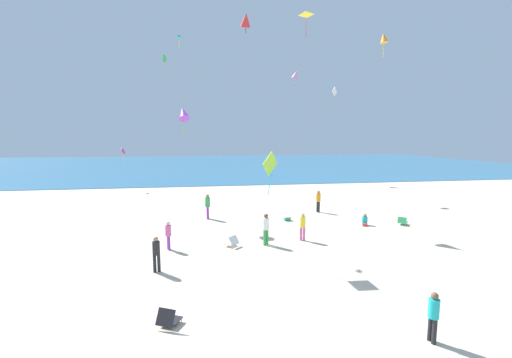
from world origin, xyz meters
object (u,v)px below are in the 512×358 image
beach_chair_far_left (402,221)px  kite_red (246,20)px  kite_pink (296,75)px  person_1 (318,200)px  person_4 (208,205)px  beach_chair_far_right (232,242)px  cooler_box (287,219)px  person_0 (156,252)px  person_3 (433,314)px  kite_teal (179,36)px  kite_orange (384,38)px  person_6 (168,233)px  kite_green (165,59)px  person_7 (303,225)px  beach_chair_mid_beach (168,319)px  kite_white (335,92)px  kite_lime (270,164)px  kite_yellow (306,13)px  kite_purple (183,113)px  kite_magenta (123,151)px  person_8 (365,221)px

beach_chair_far_left → kite_red: bearing=102.8°
kite_pink → person_1: bearing=-100.3°
person_1 → person_4: (-8.00, -0.72, 0.04)m
beach_chair_far_right → cooler_box: (4.02, 4.59, -0.10)m
person_0 → person_3: person_0 is taller
person_1 → kite_teal: size_ratio=2.06×
kite_orange → kite_teal: 11.86m
person_6 → kite_teal: 11.07m
kite_green → kite_red: 16.03m
person_0 → person_6: size_ratio=1.06×
person_1 → kite_red: size_ratio=1.12×
beach_chair_far_right → kite_teal: bearing=-12.6°
person_7 → kite_teal: bearing=90.4°
beach_chair_mid_beach → kite_green: kite_green is taller
beach_chair_far_left → kite_orange: (-1.66, 0.32, 10.99)m
kite_green → kite_white: kite_green is taller
beach_chair_far_right → beach_chair_mid_beach: beach_chair_mid_beach is taller
person_4 → beach_chair_far_right: bearing=106.1°
kite_teal → kite_white: size_ratio=0.67×
person_0 → kite_pink: kite_pink is taller
kite_orange → beach_chair_mid_beach: bearing=-140.9°
person_4 → kite_red: bearing=-143.3°
kite_lime → kite_yellow: (3.41, 6.16, 8.56)m
beach_chair_mid_beach → kite_yellow: size_ratio=0.52×
beach_chair_mid_beach → person_3: size_ratio=0.58×
person_1 → kite_white: bearing=45.1°
person_1 → person_6: size_ratio=1.15×
person_7 → kite_orange: kite_orange is taller
beach_chair_far_left → kite_yellow: (-5.95, 1.72, 12.62)m
beach_chair_mid_beach → person_4: 12.67m
beach_chair_far_left → kite_yellow: kite_yellow is taller
beach_chair_far_left → kite_lime: (-9.36, -4.44, 4.06)m
person_4 → person_0: bearing=81.1°
kite_white → kite_lime: bearing=-120.7°
beach_chair_far_right → kite_purple: (-2.58, 5.90, 6.75)m
kite_lime → kite_white: kite_white is taller
person_4 → kite_red: 12.94m
beach_chair_far_right → kite_pink: kite_pink is taller
kite_red → kite_magenta: kite_red is taller
person_6 → person_8: person_6 is taller
beach_chair_mid_beach → person_7: size_ratio=0.54×
person_7 → kite_green: kite_green is taller
cooler_box → kite_green: bearing=118.4°
person_6 → kite_white: 20.73m
cooler_box → kite_pink: 25.74m
person_6 → kite_orange: bearing=172.9°
person_4 → kite_teal: 10.44m
kite_purple → kite_orange: bearing=-15.1°
person_3 → beach_chair_far_right: bearing=116.4°
kite_teal → kite_lime: size_ratio=0.41×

